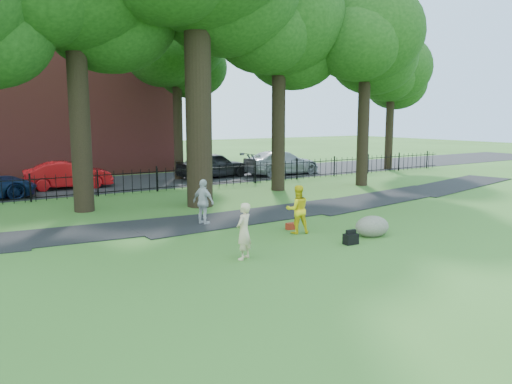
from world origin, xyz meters
TOP-DOWN VIEW (x-y plane):
  - ground at (0.00, 0.00)m, footprint 120.00×120.00m
  - footpath at (1.00, 3.90)m, footprint 36.07×3.85m
  - street at (0.00, 16.00)m, footprint 80.00×7.00m
  - iron_fence at (0.00, 12.00)m, footprint 44.00×0.04m
  - brick_building at (-4.00, 24.00)m, footprint 18.00×8.00m
  - tree_row at (0.52, 8.40)m, footprint 26.82×7.96m
  - woman at (-2.56, -0.89)m, footprint 0.68×0.61m
  - man at (0.50, 0.74)m, footprint 0.94×0.84m
  - pedestrian at (-1.53, 3.60)m, footprint 0.70×1.04m
  - boulder at (2.36, -0.82)m, footprint 1.47×1.33m
  - backpack at (1.00, -1.28)m, footprint 0.45×0.29m
  - red_bag at (0.65, 1.30)m, footprint 0.33×0.22m
  - red_sedan at (-3.62, 15.47)m, footprint 4.55×1.94m
  - grey_car at (5.07, 15.50)m, footprint 4.99×2.66m
  - silver_car at (9.67, 14.56)m, footprint 5.44×2.31m

SIDE VIEW (x-z plane):
  - ground at x=0.00m, z-range 0.00..0.00m
  - footpath at x=1.00m, z-range -0.01..0.01m
  - street at x=0.00m, z-range -0.01..0.01m
  - red_bag at x=0.65m, z-range 0.00..0.22m
  - backpack at x=1.00m, z-range 0.00..0.32m
  - boulder at x=2.36m, z-range 0.00..0.70m
  - iron_fence at x=0.00m, z-range 0.00..1.20m
  - red_sedan at x=-3.62m, z-range 0.00..1.46m
  - woman at x=-2.56m, z-range 0.00..1.55m
  - silver_car at x=9.67m, z-range 0.00..1.57m
  - man at x=0.50m, z-range 0.00..1.61m
  - grey_car at x=5.07m, z-range 0.00..1.61m
  - pedestrian at x=-1.53m, z-range 0.00..1.64m
  - brick_building at x=-4.00m, z-range 0.00..12.00m
  - tree_row at x=0.52m, z-range 1.94..14.36m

